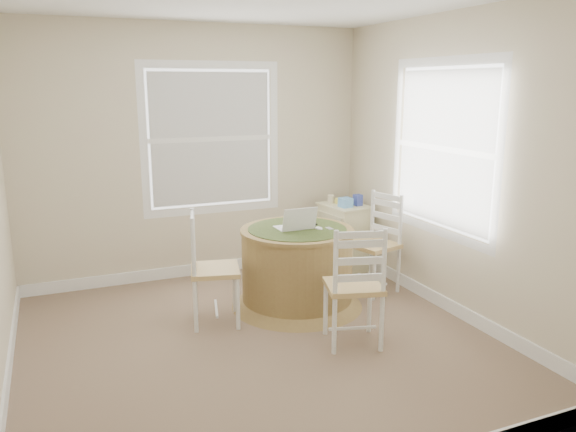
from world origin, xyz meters
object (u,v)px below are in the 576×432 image
round_table (297,264)px  chair_right (373,244)px  chair_left (215,269)px  laptop (295,226)px  chair_near (354,286)px  corner_chest (344,237)px

round_table → chair_right: bearing=3.6°
chair_left → laptop: (0.77, 0.08, 0.29)m
chair_left → laptop: size_ratio=2.96×
laptop → chair_near: bearing=96.5°
chair_left → round_table: bearing=-71.2°
chair_left → chair_near: bearing=-118.8°
chair_right → corner_chest: 0.75m
chair_right → laptop: 0.91m
chair_right → corner_chest: chair_right is taller
round_table → chair_near: size_ratio=1.27×
chair_near → laptop: bearing=-67.2°
chair_right → chair_left: bearing=-100.8°
round_table → chair_right: (0.84, 0.06, 0.07)m
round_table → laptop: 0.36m
chair_left → chair_right: (1.63, 0.13, 0.00)m
laptop → corner_chest: bearing=-140.4°
chair_left → corner_chest: 1.92m
chair_left → laptop: chair_left is taller
chair_right → laptop: size_ratio=2.96×
chair_left → chair_near: (0.88, -0.80, 0.00)m
laptop → corner_chest: size_ratio=0.45×
chair_left → corner_chest: bearing=-49.6°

